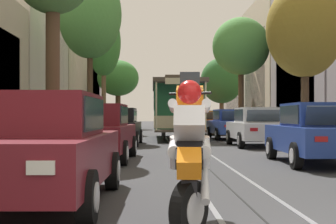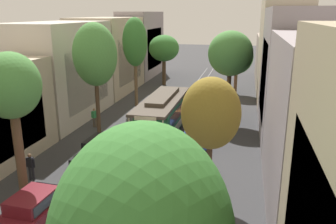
% 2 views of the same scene
% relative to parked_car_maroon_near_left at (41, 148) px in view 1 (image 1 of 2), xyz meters
% --- Properties ---
extents(ground_plane, '(160.00, 160.00, 0.00)m').
position_rel_parked_car_maroon_near_left_xyz_m(ground_plane, '(2.93, 18.74, -0.80)').
color(ground_plane, '#38383A').
extents(trolley_track_rails, '(1.14, 63.89, 0.01)m').
position_rel_parked_car_maroon_near_left_xyz_m(trolley_track_rails, '(2.93, 22.33, -0.79)').
color(trolley_track_rails, gray).
rests_on(trolley_track_rails, ground).
extents(building_facade_left, '(5.73, 55.59, 9.47)m').
position_rel_parked_car_maroon_near_left_xyz_m(building_facade_left, '(-6.95, 21.91, 3.53)').
color(building_facade_left, '#BCAD93').
rests_on(building_facade_left, ground).
extents(parked_car_maroon_near_left, '(2.08, 4.40, 1.58)m').
position_rel_parked_car_maroon_near_left_xyz_m(parked_car_maroon_near_left, '(0.00, 0.00, 0.00)').
color(parked_car_maroon_near_left, maroon).
rests_on(parked_car_maroon_near_left, ground).
extents(parked_car_maroon_second_left, '(2.14, 4.42, 1.58)m').
position_rel_parked_car_maroon_near_left_xyz_m(parked_car_maroon_second_left, '(0.06, 6.61, 0.00)').
color(parked_car_maroon_second_left, maroon).
rests_on(parked_car_maroon_second_left, ground).
extents(parked_car_black_mid_left, '(2.11, 4.41, 1.58)m').
position_rel_parked_car_maroon_near_left_xyz_m(parked_car_black_mid_left, '(0.13, 13.78, 0.00)').
color(parked_car_black_mid_left, black).
rests_on(parked_car_black_mid_left, ground).
extents(parked_car_blue_second_right, '(2.09, 4.40, 1.58)m').
position_rel_parked_car_maroon_near_left_xyz_m(parked_car_blue_second_right, '(5.88, 5.44, 0.00)').
color(parked_car_blue_second_right, '#233D93').
rests_on(parked_car_blue_second_right, ground).
extents(parked_car_white_mid_right, '(2.01, 4.36, 1.58)m').
position_rel_parked_car_maroon_near_left_xyz_m(parked_car_white_mid_right, '(5.86, 12.58, 0.00)').
color(parked_car_white_mid_right, silver).
rests_on(parked_car_white_mid_right, ground).
extents(parked_car_blue_fourth_right, '(2.12, 4.41, 1.58)m').
position_rel_parked_car_maroon_near_left_xyz_m(parked_car_blue_fourth_right, '(5.73, 18.53, 0.00)').
color(parked_car_blue_fourth_right, '#233D93').
rests_on(parked_car_blue_fourth_right, ground).
extents(parked_car_orange_fifth_right, '(2.12, 4.41, 1.58)m').
position_rel_parked_car_maroon_near_left_xyz_m(parked_car_orange_fifth_right, '(5.61, 25.05, 0.00)').
color(parked_car_orange_fifth_right, orange).
rests_on(parked_car_orange_fifth_right, ground).
extents(parked_car_red_sixth_right, '(2.13, 4.42, 1.58)m').
position_rel_parked_car_maroon_near_left_xyz_m(parked_car_red_sixth_right, '(5.84, 32.14, 0.00)').
color(parked_car_red_sixth_right, red).
rests_on(parked_car_red_sixth_right, ground).
extents(street_tree_kerb_left_mid, '(3.21, 2.69, 8.62)m').
position_rel_parked_car_maroon_near_left_xyz_m(street_tree_kerb_left_mid, '(-1.54, 17.59, 5.54)').
color(street_tree_kerb_left_mid, '#4C3826').
rests_on(street_tree_kerb_left_mid, ground).
extents(street_tree_kerb_left_fourth, '(2.43, 2.62, 8.83)m').
position_rel_parked_car_maroon_near_left_xyz_m(street_tree_kerb_left_fourth, '(-1.82, 27.56, 5.58)').
color(street_tree_kerb_left_fourth, brown).
rests_on(street_tree_kerb_left_fourth, ground).
extents(street_tree_kerb_left_far, '(3.91, 3.88, 6.48)m').
position_rel_parked_car_maroon_near_left_xyz_m(street_tree_kerb_left_far, '(-1.57, 38.70, 3.95)').
color(street_tree_kerb_left_far, '#4C3826').
rests_on(street_tree_kerb_left_far, ground).
extents(street_tree_kerb_right_second, '(2.93, 2.44, 6.32)m').
position_rel_parked_car_maroon_near_left_xyz_m(street_tree_kerb_right_second, '(7.37, 11.04, 3.68)').
color(street_tree_kerb_right_second, '#4C3826').
rests_on(street_tree_kerb_right_second, ground).
extents(street_tree_kerb_right_mid, '(3.82, 3.19, 7.80)m').
position_rel_parked_car_maroon_near_left_xyz_m(street_tree_kerb_right_mid, '(7.54, 24.92, 5.03)').
color(street_tree_kerb_right_mid, '#4C3826').
rests_on(street_tree_kerb_right_mid, ground).
extents(street_tree_kerb_right_fourth, '(3.74, 3.17, 6.37)m').
position_rel_parked_car_maroon_near_left_xyz_m(street_tree_kerb_right_fourth, '(7.81, 35.66, 3.53)').
color(street_tree_kerb_right_fourth, brown).
rests_on(street_tree_kerb_right_fourth, ground).
extents(cable_car_trolley, '(2.59, 9.14, 3.28)m').
position_rel_parked_car_maroon_near_left_xyz_m(cable_car_trolley, '(2.93, 19.57, 0.86)').
color(cable_car_trolley, '#1E5B38').
rests_on(cable_car_trolley, ground).
extents(motorcycle_with_rider, '(0.53, 1.86, 1.79)m').
position_rel_parked_car_maroon_near_left_xyz_m(motorcycle_with_rider, '(2.01, -1.61, 0.14)').
color(motorcycle_with_rider, black).
rests_on(motorcycle_with_rider, ground).
extents(pedestrian_on_left_pavement, '(0.55, 0.40, 1.63)m').
position_rel_parked_car_maroon_near_left_xyz_m(pedestrian_on_left_pavement, '(-3.14, 20.29, 0.12)').
color(pedestrian_on_left_pavement, '#4C4233').
rests_on(pedestrian_on_left_pavement, ground).
extents(pedestrian_on_right_pavement, '(0.55, 0.28, 1.62)m').
position_rel_parked_car_maroon_near_left_xyz_m(pedestrian_on_right_pavement, '(-2.66, 10.65, 0.12)').
color(pedestrian_on_right_pavement, black).
rests_on(pedestrian_on_right_pavement, ground).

